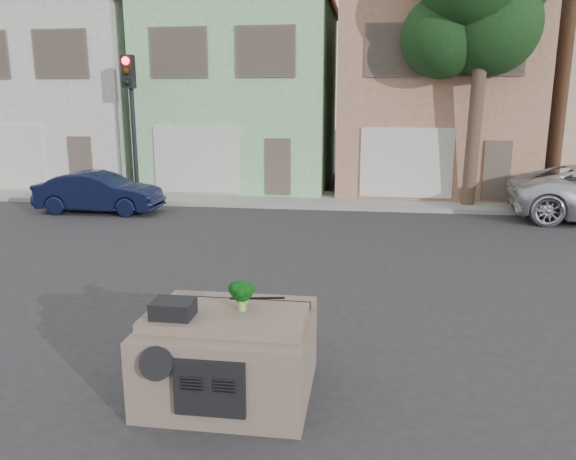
# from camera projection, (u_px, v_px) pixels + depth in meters

# --- Properties ---
(ground_plane) EXTENTS (120.00, 120.00, 0.00)m
(ground_plane) POSITION_uv_depth(u_px,v_px,m) (271.00, 307.00, 9.99)
(ground_plane) COLOR #303033
(ground_plane) RESTS_ON ground
(sidewalk) EXTENTS (40.00, 3.00, 0.15)m
(sidewalk) POSITION_uv_depth(u_px,v_px,m) (321.00, 200.00, 20.10)
(sidewalk) COLOR gray
(sidewalk) RESTS_ON ground
(townhouse_white) EXTENTS (7.20, 8.20, 7.55)m
(townhouse_white) POSITION_uv_depth(u_px,v_px,m) (80.00, 95.00, 24.61)
(townhouse_white) COLOR beige
(townhouse_white) RESTS_ON ground
(townhouse_mint) EXTENTS (7.20, 8.20, 7.55)m
(townhouse_mint) POSITION_uv_depth(u_px,v_px,m) (247.00, 95.00, 23.59)
(townhouse_mint) COLOR #91CF95
(townhouse_mint) RESTS_ON ground
(townhouse_tan) EXTENTS (7.20, 8.20, 7.55)m
(townhouse_tan) POSITION_uv_depth(u_px,v_px,m) (429.00, 95.00, 22.56)
(townhouse_tan) COLOR #AB795D
(townhouse_tan) RESTS_ON ground
(navy_sedan) EXTENTS (4.01, 1.44, 1.32)m
(navy_sedan) POSITION_uv_depth(u_px,v_px,m) (101.00, 212.00, 18.30)
(navy_sedan) COLOR #101535
(navy_sedan) RESTS_ON ground
(traffic_signal) EXTENTS (0.40, 0.40, 5.10)m
(traffic_signal) POSITION_uv_depth(u_px,v_px,m) (133.00, 130.00, 19.46)
(traffic_signal) COLOR black
(traffic_signal) RESTS_ON ground
(tree_near) EXTENTS (4.40, 4.00, 8.50)m
(tree_near) POSITION_uv_depth(u_px,v_px,m) (478.00, 78.00, 17.78)
(tree_near) COLOR #153315
(tree_near) RESTS_ON ground
(car_dashboard) EXTENTS (2.00, 1.80, 1.12)m
(car_dashboard) POSITION_uv_depth(u_px,v_px,m) (230.00, 351.00, 6.97)
(car_dashboard) COLOR #766356
(car_dashboard) RESTS_ON ground
(instrument_hump) EXTENTS (0.48, 0.38, 0.20)m
(instrument_hump) POSITION_uv_depth(u_px,v_px,m) (173.00, 309.00, 6.57)
(instrument_hump) COLOR black
(instrument_hump) RESTS_ON car_dashboard
(wiper_arm) EXTENTS (0.69, 0.15, 0.02)m
(wiper_arm) POSITION_uv_depth(u_px,v_px,m) (257.00, 298.00, 7.17)
(wiper_arm) COLOR black
(wiper_arm) RESTS_ON car_dashboard
(broccoli) EXTENTS (0.44, 0.44, 0.38)m
(broccoli) POSITION_uv_depth(u_px,v_px,m) (242.00, 295.00, 6.75)
(broccoli) COLOR black
(broccoli) RESTS_ON car_dashboard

